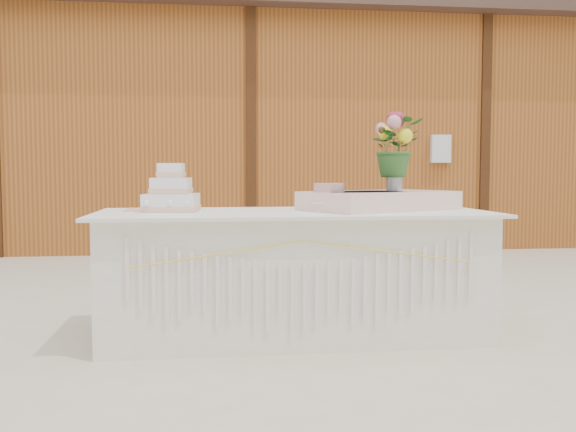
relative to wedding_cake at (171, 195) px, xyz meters
name	(u,v)px	position (x,y,z in m)	size (l,w,h in m)	color
ground	(294,335)	(0.75, -0.09, -0.87)	(80.00, 80.00, 0.00)	beige
barn	(242,128)	(0.74, 5.90, 0.81)	(12.60, 4.60, 3.30)	#9D5821
cake_table	(294,273)	(0.75, -0.10, -0.48)	(2.40, 1.00, 0.77)	white
wedding_cake	(171,195)	(0.00, 0.00, 0.00)	(0.36, 0.36, 0.29)	white
pink_cake_stand	(329,196)	(0.95, -0.15, 0.00)	(0.24, 0.24, 0.17)	white
satin_runner	(379,201)	(1.30, -0.02, -0.04)	(0.94, 0.54, 0.12)	beige
flower_vase	(394,180)	(1.41, 0.01, 0.09)	(0.10, 0.10, 0.14)	#AEAEB3
bouquet	(395,140)	(1.41, 0.01, 0.35)	(0.34, 0.29, 0.38)	#2D5C24
loose_flowers	(139,210)	(-0.20, 0.05, -0.09)	(0.13, 0.32, 0.02)	pink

